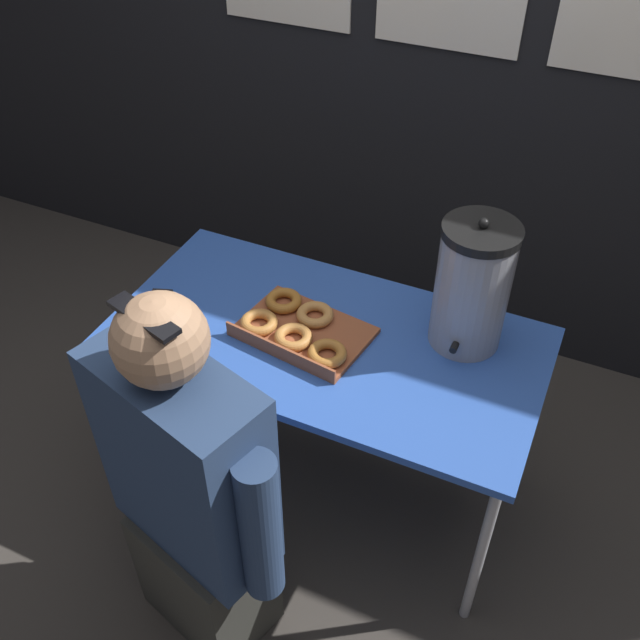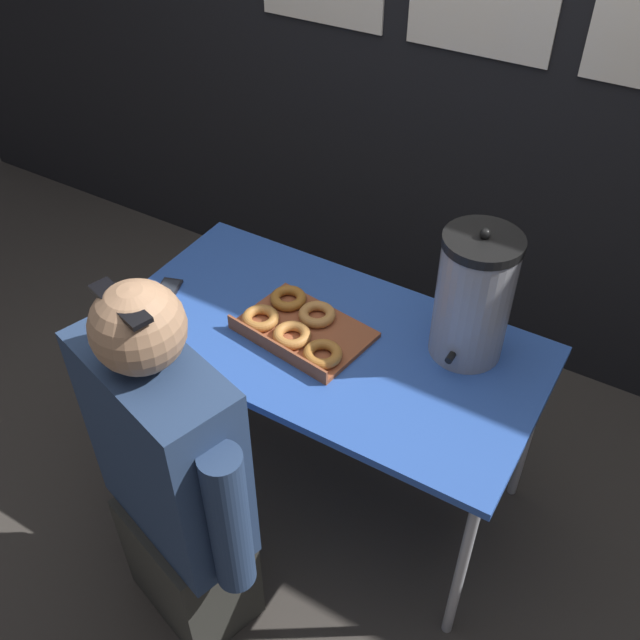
% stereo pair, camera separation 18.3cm
% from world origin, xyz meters
% --- Properties ---
extents(ground_plane, '(12.00, 12.00, 0.00)m').
position_xyz_m(ground_plane, '(0.00, 0.00, 0.00)').
color(ground_plane, '#3D3833').
extents(back_wall, '(6.00, 0.11, 2.77)m').
position_xyz_m(back_wall, '(0.00, 1.09, 1.39)').
color(back_wall, black).
rests_on(back_wall, ground).
extents(folding_table, '(1.35, 0.70, 0.72)m').
position_xyz_m(folding_table, '(0.00, 0.00, 0.67)').
color(folding_table, '#2D56B2').
rests_on(folding_table, ground).
extents(donut_box, '(0.43, 0.33, 0.05)m').
position_xyz_m(donut_box, '(-0.08, -0.03, 0.74)').
color(donut_box, brown).
rests_on(donut_box, folding_table).
extents(coffee_urn, '(0.23, 0.26, 0.44)m').
position_xyz_m(coffee_urn, '(0.39, 0.17, 0.93)').
color(coffee_urn, '#939399').
rests_on(coffee_urn, folding_table).
extents(cell_phone, '(0.11, 0.17, 0.01)m').
position_xyz_m(cell_phone, '(-0.56, -0.09, 0.73)').
color(cell_phone, black).
rests_on(cell_phone, folding_table).
extents(person_seated, '(0.62, 0.36, 1.29)m').
position_xyz_m(person_seated, '(-0.12, -0.62, 0.61)').
color(person_seated, '#33332D').
rests_on(person_seated, ground).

